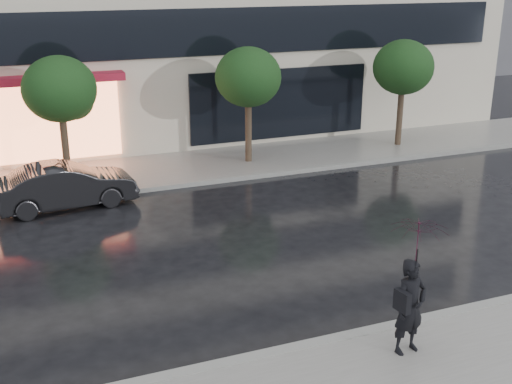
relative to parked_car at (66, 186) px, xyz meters
name	(u,v)px	position (x,y,z in m)	size (l,w,h in m)	color
ground	(287,322)	(3.25, -7.97, -0.64)	(120.00, 120.00, 0.00)	black
sidewalk_far	(161,170)	(3.25, 2.28, -0.58)	(60.00, 3.50, 0.12)	slate
curb_near	(309,346)	(3.25, -8.97, -0.57)	(60.00, 0.25, 0.14)	gray
curb_far	(175,185)	(3.25, 0.53, -0.57)	(60.00, 0.25, 0.14)	gray
tree_mid_west	(62,91)	(0.31, 2.06, 2.29)	(2.20, 2.20, 3.99)	#33261C
tree_mid_east	(250,79)	(6.31, 2.06, 2.29)	(2.20, 2.20, 3.99)	#33261C
tree_far_east	(404,69)	(12.31, 2.06, 2.29)	(2.20, 2.20, 3.99)	#33261C
parked_car	(66,186)	(0.00, 0.00, 0.00)	(1.34, 3.86, 1.27)	black
pedestrian_with_umbrella	(415,268)	(4.77, -9.76, 1.07)	(1.10, 1.12, 2.43)	black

